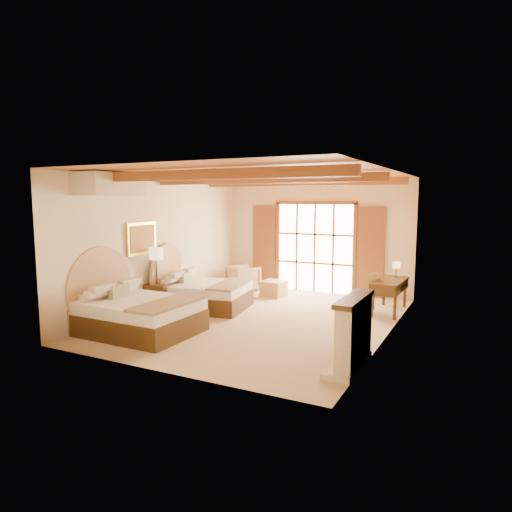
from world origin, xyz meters
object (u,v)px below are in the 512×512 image
Objects in this scene: armchair at (243,278)px; desk at (389,295)px; nightstand at (160,297)px; bed_far at (198,291)px; bed_near at (133,310)px.

armchair is 4.33m from desk.
nightstand is 5.43m from desk.
bed_far is 0.95m from nightstand.
bed_near is 3.38× the size of nightstand.
bed_far reaches higher than nightstand.
nightstand is at bearing 110.63° from bed_near.
bed_near reaches higher than armchair.
bed_far reaches higher than desk.
bed_far is 4.59m from desk.
bed_far is at bearing 47.16° from nightstand.
bed_far reaches higher than armchair.
nightstand is at bearing -138.11° from bed_far.
armchair reaches higher than nightstand.
armchair is at bearing 90.55° from bed_near.
armchair is (-0.01, 2.32, -0.05)m from bed_far.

